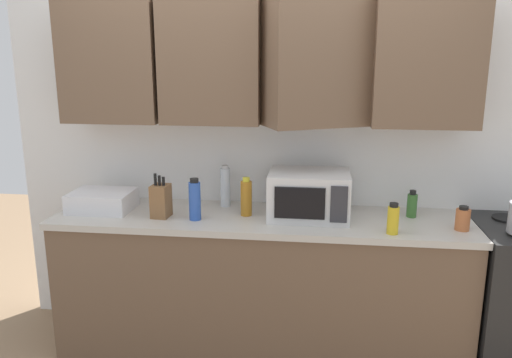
# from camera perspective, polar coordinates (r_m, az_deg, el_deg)

# --- Properties ---
(wall_back_with_cabinets) EXTENTS (3.40, 0.56, 2.60)m
(wall_back_with_cabinets) POSITION_cam_1_polar(r_m,az_deg,el_deg) (3.21, 1.01, 8.68)
(wall_back_with_cabinets) COLOR white
(wall_back_with_cabinets) RESTS_ON ground_plane
(counter_run) EXTENTS (2.53, 0.63, 0.90)m
(counter_run) POSITION_cam_1_polar(r_m,az_deg,el_deg) (3.29, 0.49, -11.60)
(counter_run) COLOR brown
(counter_run) RESTS_ON ground_plane
(microwave) EXTENTS (0.48, 0.37, 0.28)m
(microwave) POSITION_cam_1_polar(r_m,az_deg,el_deg) (3.08, 5.95, -1.79)
(microwave) COLOR silver
(microwave) RESTS_ON counter_run
(dish_rack) EXTENTS (0.38, 0.30, 0.12)m
(dish_rack) POSITION_cam_1_polar(r_m,az_deg,el_deg) (3.37, -16.83, -2.34)
(dish_rack) COLOR silver
(dish_rack) RESTS_ON counter_run
(knife_block) EXTENTS (0.11, 0.13, 0.27)m
(knife_block) POSITION_cam_1_polar(r_m,az_deg,el_deg) (3.13, -10.61, -2.38)
(knife_block) COLOR brown
(knife_block) RESTS_ON counter_run
(bottle_green_oil) EXTENTS (0.06, 0.06, 0.17)m
(bottle_green_oil) POSITION_cam_1_polar(r_m,az_deg,el_deg) (3.23, 17.07, -2.78)
(bottle_green_oil) COLOR #386B2D
(bottle_green_oil) RESTS_ON counter_run
(bottle_blue_cleaner) EXTENTS (0.07, 0.07, 0.25)m
(bottle_blue_cleaner) POSITION_cam_1_polar(r_m,az_deg,el_deg) (3.05, -6.87, -2.36)
(bottle_blue_cleaner) COLOR #2D56B7
(bottle_blue_cleaner) RESTS_ON counter_run
(bottle_amber_vinegar) EXTENTS (0.07, 0.07, 0.24)m
(bottle_amber_vinegar) POSITION_cam_1_polar(r_m,az_deg,el_deg) (3.11, -1.10, -2.10)
(bottle_amber_vinegar) COLOR #AD701E
(bottle_amber_vinegar) RESTS_ON counter_run
(bottle_yellow_mustard) EXTENTS (0.06, 0.06, 0.18)m
(bottle_yellow_mustard) POSITION_cam_1_polar(r_m,az_deg,el_deg) (2.90, 15.10, -4.37)
(bottle_yellow_mustard) COLOR gold
(bottle_yellow_mustard) RESTS_ON counter_run
(bottle_spice_jar) EXTENTS (0.08, 0.08, 0.14)m
(bottle_spice_jar) POSITION_cam_1_polar(r_m,az_deg,el_deg) (3.09, 22.15, -4.17)
(bottle_spice_jar) COLOR #BC6638
(bottle_spice_jar) RESTS_ON counter_run
(bottle_clear_tall) EXTENTS (0.06, 0.06, 0.27)m
(bottle_clear_tall) POSITION_cam_1_polar(r_m,az_deg,el_deg) (3.30, -3.46, -0.87)
(bottle_clear_tall) COLOR silver
(bottle_clear_tall) RESTS_ON counter_run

